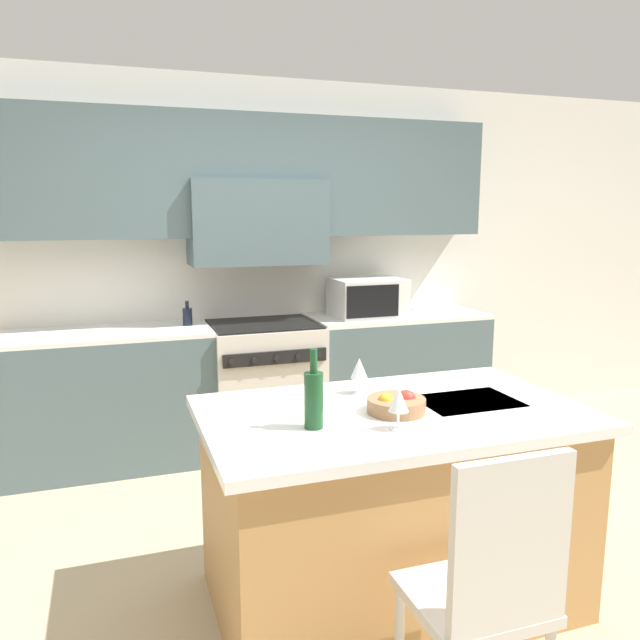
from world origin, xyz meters
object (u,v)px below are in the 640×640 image
Objects in this scene: wine_glass_near at (398,401)px; island_chair at (489,586)px; fruit_bowl at (397,404)px; range_stove at (264,385)px; microwave at (367,297)px; wine_glass_far at (359,369)px; wine_bottle at (314,398)px; oil_bottle_on_counter at (187,316)px.

island_chair is at bearing -86.39° from wine_glass_near.
range_stove is at bearing 92.40° from fruit_bowl.
wine_glass_far is (-0.78, -1.74, -0.07)m from microwave.
range_stove is 0.89× the size of island_chair.
wine_glass_near is at bearing -90.10° from range_stove.
wine_bottle is at bearing -170.53° from fruit_bowl.
wine_bottle is 1.85× the size of oil_bottle_on_counter.
microwave reaches higher than island_chair.
wine_bottle is at bearing -132.75° from wine_glass_far.
oil_bottle_on_counter is at bearing 102.95° from wine_glass_near.
fruit_bowl is (0.05, 0.78, 0.35)m from island_chair.
oil_bottle_on_counter reaches higher than wine_glass_far.
fruit_bowl is at bearing 9.47° from wine_bottle.
island_chair is at bearing -93.75° from fruit_bowl.
fruit_bowl is (-0.74, -2.05, -0.15)m from microwave.
wine_glass_far is 0.68× the size of fruit_bowl.
microwave is 2.18m from fruit_bowl.
fruit_bowl is 2.19m from oil_bottle_on_counter.
wine_bottle reaches higher than wine_glass_far.
range_stove is 2.81m from island_chair.
microwave reaches higher than oil_bottle_on_counter.
microwave reaches higher than wine_glass_near.
island_chair is at bearing -89.32° from range_stove.
wine_glass_far is at bearing -114.29° from microwave.
wine_glass_near is 0.22m from fruit_bowl.
wine_glass_far is at bearing -88.68° from range_stove.
microwave is at bearing 69.68° from wine_glass_near.
microwave is 3.11× the size of wine_glass_near.
microwave is at bearing 1.30° from range_stove.
oil_bottle_on_counter is at bearing 101.06° from island_chair.
microwave reaches higher than wine_bottle.
oil_bottle_on_counter is at bearing 106.33° from fruit_bowl.
wine_glass_far is (0.04, 0.50, 0.00)m from wine_glass_near.
oil_bottle_on_counter reaches higher than fruit_bowl.
microwave reaches higher than range_stove.
microwave is at bearing 61.84° from wine_bottle.
microwave is 2.98m from island_chair.
wine_glass_far is (0.35, 0.38, -0.01)m from wine_bottle.
wine_bottle is (-1.13, -2.11, -0.07)m from microwave.
wine_glass_far is 1.87m from oil_bottle_on_counter.
island_chair is (0.03, -2.81, 0.12)m from range_stove.
wine_glass_near is 2.34m from oil_bottle_on_counter.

